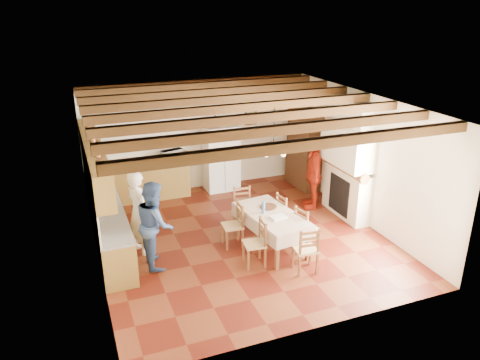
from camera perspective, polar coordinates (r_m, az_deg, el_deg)
name	(u,v)px	position (r m, az deg, el deg)	size (l,w,h in m)	color
floor	(241,238)	(10.38, 0.08, -7.13)	(6.00, 6.50, 0.02)	#4F140A
ceiling	(241,103)	(9.33, 0.09, 9.42)	(6.00, 6.50, 0.02)	beige
wall_back	(197,135)	(12.70, -5.26, 5.50)	(6.00, 0.02, 3.00)	white
wall_front	(320,246)	(7.09, 9.75, -7.95)	(6.00, 0.02, 3.00)	white
wall_left	(91,195)	(9.18, -17.72, -1.70)	(0.02, 6.50, 3.00)	white
wall_right	(362,158)	(11.14, 14.70, 2.63)	(0.02, 6.50, 3.00)	white
ceiling_beams	(241,108)	(9.35, 0.09, 8.82)	(6.00, 6.30, 0.16)	#3A240E
lower_cabinets_left	(107,220)	(10.59, -15.86, -4.75)	(0.60, 4.30, 0.86)	olive
lower_cabinets_back	(145,183)	(12.44, -11.56, -0.39)	(2.30, 0.60, 0.86)	olive
countertop_left	(105,201)	(10.40, -16.10, -2.51)	(0.62, 4.30, 0.04)	slate
countertop_back	(143,167)	(12.28, -11.71, 1.56)	(2.34, 0.62, 0.04)	slate
backsplash_left	(90,189)	(10.27, -17.85, -1.09)	(0.03, 4.30, 0.60)	white
backsplash_back	(140,152)	(12.45, -12.05, 3.35)	(2.30, 0.03, 0.60)	white
upper_cabinets	(94,159)	(10.06, -17.36, 2.46)	(0.35, 4.20, 0.70)	olive
fireplace	(346,161)	(11.16, 12.85, 2.29)	(0.56, 1.60, 2.80)	beige
wall_picture	(251,117)	(13.08, 1.32, 7.63)	(0.34, 0.03, 0.42)	black
refrigerator	(221,157)	(12.74, -2.39, 2.79)	(0.90, 0.74, 1.79)	white
hutch	(304,148)	(12.95, 7.82, 3.88)	(0.51, 1.22, 2.21)	#33210F
dining_table	(272,217)	(9.73, 3.88, -4.53)	(1.15, 1.90, 0.78)	beige
chandelier	(274,145)	(9.16, 4.11, 4.23)	(0.47, 0.47, 0.03)	black
chair_left_near	(254,243)	(9.19, 1.74, -7.68)	(0.42, 0.40, 0.96)	brown
chair_left_far	(232,225)	(9.88, -0.94, -5.50)	(0.42, 0.40, 0.96)	brown
chair_right_near	(307,228)	(9.86, 8.14, -5.77)	(0.42, 0.40, 0.96)	brown
chair_right_far	(287,213)	(10.43, 5.80, -4.08)	(0.42, 0.40, 0.96)	brown
chair_end_near	(306,249)	(9.08, 8.00, -8.28)	(0.42, 0.40, 0.96)	brown
chair_end_far	(244,208)	(10.62, 0.46, -3.49)	(0.42, 0.40, 0.96)	brown
person_man	(139,212)	(9.69, -12.24, -3.88)	(0.65, 0.42, 1.78)	white
person_woman_blue	(155,224)	(9.20, -10.35, -5.29)	(0.84, 0.66, 1.73)	#385388
person_woman_red	(313,174)	(11.69, 8.94, 0.67)	(1.02, 0.42, 1.73)	#AC230F
microwave	(174,157)	(12.37, -8.03, 2.83)	(0.59, 0.40, 0.32)	silver
fridge_vase	(215,120)	(12.41, -3.03, 7.27)	(0.27, 0.27, 0.28)	#33210F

